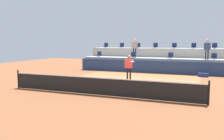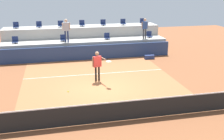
# 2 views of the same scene
# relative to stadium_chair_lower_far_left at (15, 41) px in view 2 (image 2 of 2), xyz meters

# --- Properties ---
(ground_plane) EXTENTS (40.00, 40.00, 0.00)m
(ground_plane) POSITION_rel_stadium_chair_lower_far_left_xyz_m (5.32, -7.23, -1.46)
(ground_plane) COLOR brown
(court_inner_paint) EXTENTS (9.00, 10.00, 0.01)m
(court_inner_paint) POSITION_rel_stadium_chair_lower_far_left_xyz_m (5.32, -6.23, -1.46)
(court_inner_paint) COLOR #A36038
(court_inner_paint) RESTS_ON ground_plane
(court_service_line) EXTENTS (9.00, 0.06, 0.00)m
(court_service_line) POSITION_rel_stadium_chair_lower_far_left_xyz_m (5.32, -4.83, -1.46)
(court_service_line) COLOR silver
(court_service_line) RESTS_ON ground_plane
(tennis_net) EXTENTS (10.48, 0.08, 1.07)m
(tennis_net) POSITION_rel_stadium_chair_lower_far_left_xyz_m (5.32, -11.23, -0.97)
(tennis_net) COLOR black
(tennis_net) RESTS_ON ground_plane
(sponsor_backboard) EXTENTS (13.00, 0.16, 1.10)m
(sponsor_backboard) POSITION_rel_stadium_chair_lower_far_left_xyz_m (5.32, -1.23, -0.91)
(sponsor_backboard) COLOR navy
(sponsor_backboard) RESTS_ON ground_plane
(seating_tier_lower) EXTENTS (13.00, 1.80, 1.25)m
(seating_tier_lower) POSITION_rel_stadium_chair_lower_far_left_xyz_m (5.32, 0.07, -0.84)
(seating_tier_lower) COLOR #ADAAA3
(seating_tier_lower) RESTS_ON ground_plane
(seating_tier_upper) EXTENTS (13.00, 1.80, 2.10)m
(seating_tier_upper) POSITION_rel_stadium_chair_lower_far_left_xyz_m (5.32, 1.87, -0.41)
(seating_tier_upper) COLOR #ADAAA3
(seating_tier_upper) RESTS_ON ground_plane
(stadium_chair_lower_far_left) EXTENTS (0.44, 0.40, 0.52)m
(stadium_chair_lower_far_left) POSITION_rel_stadium_chair_lower_far_left_xyz_m (0.00, 0.00, 0.00)
(stadium_chair_lower_far_left) COLOR #2D2D33
(stadium_chair_lower_far_left) RESTS_ON seating_tier_lower
(stadium_chair_lower_left) EXTENTS (0.44, 0.40, 0.52)m
(stadium_chair_lower_left) POSITION_rel_stadium_chair_lower_far_left_xyz_m (3.57, 0.00, 0.00)
(stadium_chair_lower_left) COLOR #2D2D33
(stadium_chair_lower_left) RESTS_ON seating_tier_lower
(stadium_chair_lower_right) EXTENTS (0.44, 0.40, 0.52)m
(stadium_chair_lower_right) POSITION_rel_stadium_chair_lower_far_left_xyz_m (7.07, 0.00, 0.00)
(stadium_chair_lower_right) COLOR #2D2D33
(stadium_chair_lower_right) RESTS_ON seating_tier_lower
(stadium_chair_lower_far_right) EXTENTS (0.44, 0.40, 0.52)m
(stadium_chair_lower_far_right) POSITION_rel_stadium_chair_lower_far_left_xyz_m (10.67, 0.00, 0.00)
(stadium_chair_lower_far_right) COLOR #2D2D33
(stadium_chair_lower_far_right) RESTS_ON seating_tier_lower
(stadium_chair_upper_far_left) EXTENTS (0.44, 0.40, 0.52)m
(stadium_chair_upper_far_left) POSITION_rel_stadium_chair_lower_far_left_xyz_m (-0.05, 1.80, 0.85)
(stadium_chair_upper_far_left) COLOR #2D2D33
(stadium_chair_upper_far_left) RESTS_ON seating_tier_upper
(stadium_chair_upper_left) EXTENTS (0.44, 0.40, 0.52)m
(stadium_chair_upper_left) POSITION_rel_stadium_chair_lower_far_left_xyz_m (1.75, 1.80, 0.85)
(stadium_chair_upper_left) COLOR #2D2D33
(stadium_chair_upper_left) RESTS_ON seating_tier_upper
(stadium_chair_upper_mid_left) EXTENTS (0.44, 0.40, 0.52)m
(stadium_chair_upper_mid_left) POSITION_rel_stadium_chair_lower_far_left_xyz_m (3.50, 1.80, 0.85)
(stadium_chair_upper_mid_left) COLOR #2D2D33
(stadium_chair_upper_mid_left) RESTS_ON seating_tier_upper
(stadium_chair_upper_center) EXTENTS (0.44, 0.40, 0.52)m
(stadium_chair_upper_center) POSITION_rel_stadium_chair_lower_far_left_xyz_m (5.28, 1.80, 0.85)
(stadium_chair_upper_center) COLOR #2D2D33
(stadium_chair_upper_center) RESTS_ON seating_tier_upper
(stadium_chair_upper_mid_right) EXTENTS (0.44, 0.40, 0.52)m
(stadium_chair_upper_mid_right) POSITION_rel_stadium_chair_lower_far_left_xyz_m (7.10, 1.80, 0.85)
(stadium_chair_upper_mid_right) COLOR #2D2D33
(stadium_chair_upper_mid_right) RESTS_ON seating_tier_upper
(stadium_chair_upper_right) EXTENTS (0.44, 0.40, 0.52)m
(stadium_chair_upper_right) POSITION_rel_stadium_chair_lower_far_left_xyz_m (8.88, 1.80, 0.85)
(stadium_chair_upper_right) COLOR #2D2D33
(stadium_chair_upper_right) RESTS_ON seating_tier_upper
(stadium_chair_upper_far_right) EXTENTS (0.44, 0.40, 0.52)m
(stadium_chair_upper_far_right) POSITION_rel_stadium_chair_lower_far_left_xyz_m (10.67, 1.80, 0.85)
(stadium_chair_upper_far_right) COLOR #2D2D33
(stadium_chair_upper_far_right) RESTS_ON seating_tier_upper
(tennis_player) EXTENTS (0.98, 1.17, 1.80)m
(tennis_player) POSITION_rel_stadium_chair_lower_far_left_xyz_m (5.23, -6.13, -0.35)
(tennis_player) COLOR black
(tennis_player) RESTS_ON ground_plane
(spectator_leaning_on_rail) EXTENTS (0.61, 0.28, 1.77)m
(spectator_leaning_on_rail) POSITION_rel_stadium_chair_lower_far_left_xyz_m (3.83, -0.38, 0.86)
(spectator_leaning_on_rail) COLOR navy
(spectator_leaning_on_rail) RESTS_ON seating_tier_lower
(spectator_in_grey) EXTENTS (0.58, 0.26, 1.65)m
(spectator_in_grey) POSITION_rel_stadium_chair_lower_far_left_xyz_m (10.10, -0.38, 0.77)
(spectator_in_grey) COLOR #2D2D33
(spectator_in_grey) RESTS_ON seating_tier_lower
(tennis_ball) EXTENTS (0.07, 0.07, 0.07)m
(tennis_ball) POSITION_rel_stadium_chair_lower_far_left_xyz_m (3.25, -10.12, -0.38)
(tennis_ball) COLOR #CCE033
(equipment_bag) EXTENTS (0.76, 0.28, 0.30)m
(equipment_bag) POSITION_rel_stadium_chair_lower_far_left_xyz_m (9.95, -2.12, -1.31)
(equipment_bag) COLOR navy
(equipment_bag) RESTS_ON ground_plane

